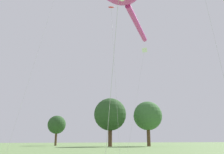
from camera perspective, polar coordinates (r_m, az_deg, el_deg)
small_kite_streamer_purple at (r=34.22m, az=-14.57°, el=17.81°), size 4.54×2.42×21.52m
small_kite_bird_shape at (r=28.79m, az=-0.15°, el=16.21°), size 0.82×3.21×17.47m
small_kite_triangle_green at (r=37.25m, az=7.97°, el=5.29°), size 4.79×2.31×16.14m
tree_oak_left at (r=59.39m, az=9.00°, el=-9.67°), size 7.28×7.28×11.16m
tree_oak_right at (r=67.57m, az=-13.78°, el=-11.63°), size 5.09×5.09×8.29m
tree_pine_center at (r=56.86m, az=-0.48°, el=-9.43°), size 7.98×7.98×11.67m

